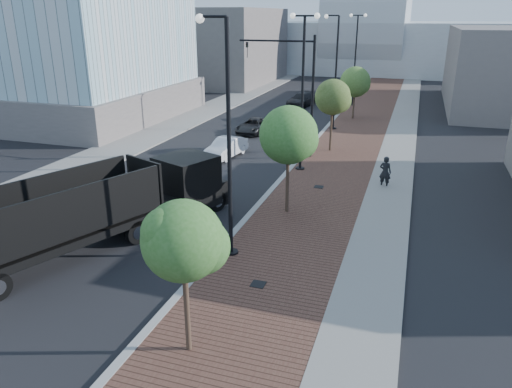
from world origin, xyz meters
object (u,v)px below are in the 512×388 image
(dump_truck, at_px, (130,205))
(pedestrian, at_px, (385,172))
(white_sedan, at_px, (226,148))
(dark_car_mid, at_px, (253,126))

(dump_truck, height_order, pedestrian, dump_truck)
(dump_truck, relative_size, pedestrian, 7.26)
(dump_truck, xyz_separation_m, pedestrian, (10.19, 9.79, -0.46))
(dump_truck, bearing_deg, pedestrian, 66.07)
(dump_truck, distance_m, pedestrian, 14.14)
(pedestrian, bearing_deg, dump_truck, 55.69)
(dump_truck, bearing_deg, white_sedan, 114.85)
(dump_truck, xyz_separation_m, dark_car_mid, (-1.11, 20.31, -0.79))
(white_sedan, distance_m, dark_car_mid, 7.49)
(pedestrian, bearing_deg, dark_car_mid, -31.10)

